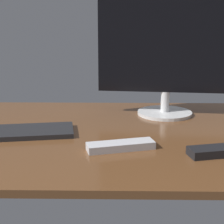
# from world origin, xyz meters

# --- Properties ---
(desk) EXTENTS (1.40, 0.84, 0.02)m
(desk) POSITION_xyz_m (0.00, 0.00, 0.01)
(desk) COLOR brown
(desk) RESTS_ON ground
(monitor) EXTENTS (0.52, 0.21, 0.48)m
(monitor) POSITION_xyz_m (0.20, 0.22, 0.28)
(monitor) COLOR silver
(monitor) RESTS_ON desk
(keyboard) EXTENTS (0.40, 0.20, 0.02)m
(keyboard) POSITION_xyz_m (-0.32, -0.04, 0.03)
(keyboard) COLOR black
(keyboard) RESTS_ON desk
(media_remote) EXTENTS (0.17, 0.09, 0.04)m
(media_remote) POSITION_xyz_m (0.29, -0.21, 0.03)
(media_remote) COLOR black
(media_remote) RESTS_ON desk
(tv_remote) EXTENTS (0.20, 0.10, 0.02)m
(tv_remote) POSITION_xyz_m (0.02, -0.17, 0.03)
(tv_remote) COLOR #B7B7BC
(tv_remote) RESTS_ON desk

